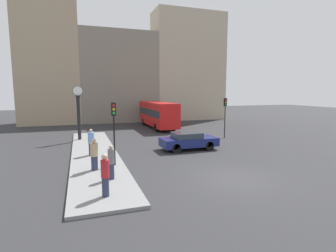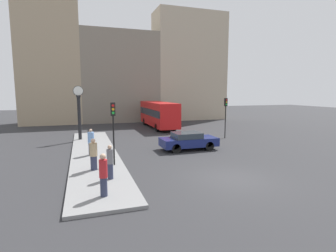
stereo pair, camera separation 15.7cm
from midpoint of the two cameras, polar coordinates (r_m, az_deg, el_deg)
ground_plane at (r=14.07m, az=13.82°, el=-11.10°), size 120.00×120.00×0.00m
sidewalk_corner at (r=19.26m, az=-15.92°, el=-5.87°), size 3.06×19.10×0.15m
building_row at (r=40.24m, az=-9.06°, el=12.87°), size 29.89×5.00×19.64m
sedan_car at (r=20.17m, az=4.23°, el=-3.18°), size 4.31×1.90×1.34m
bus_distant at (r=32.30m, az=-2.42°, el=2.79°), size 2.39×9.54×3.14m
traffic_light_near at (r=15.37m, az=-12.01°, el=1.16°), size 0.26×0.24×3.67m
traffic_light_far at (r=25.50m, az=12.17°, el=3.52°), size 0.26×0.24×3.82m
street_clock at (r=24.65m, az=-19.06°, el=2.74°), size 0.87×0.38×4.79m
pedestrian_tan_coat at (r=14.99m, az=-16.05°, el=-5.99°), size 0.42×0.42×1.75m
pedestrian_grey_jacket at (r=13.24m, az=-12.59°, el=-7.67°), size 0.32×0.32×1.71m
pedestrian_blue_stripe at (r=18.47m, az=-16.60°, el=-3.41°), size 0.42×0.42×1.79m
pedestrian_red_top at (r=11.18m, az=-13.92°, el=-10.27°), size 0.34×0.34×1.80m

